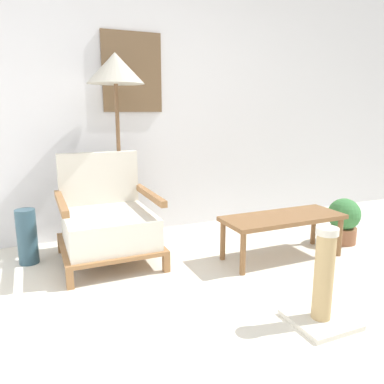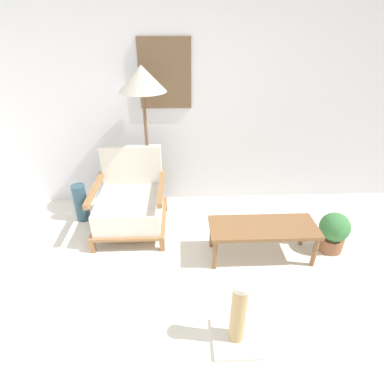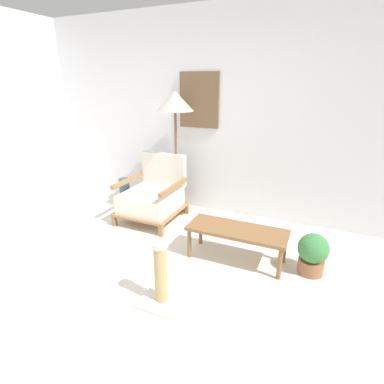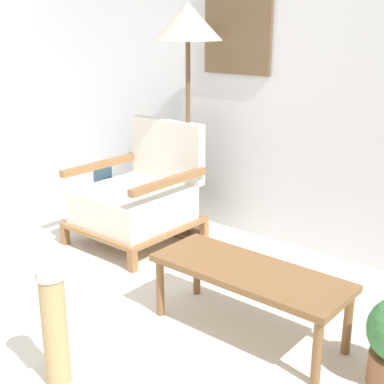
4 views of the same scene
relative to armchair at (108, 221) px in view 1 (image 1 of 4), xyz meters
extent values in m
plane|color=silver|center=(0.58, -1.64, -0.33)|extent=(14.00, 14.00, 0.00)
cube|color=silver|center=(0.58, 0.66, 1.02)|extent=(8.00, 0.06, 2.70)
cube|color=brown|center=(0.41, 0.62, 1.22)|extent=(0.56, 0.02, 0.72)
cube|color=olive|center=(-0.35, -0.41, -0.26)|extent=(0.05, 0.05, 0.14)
cube|color=olive|center=(0.35, -0.41, -0.26)|extent=(0.05, 0.05, 0.14)
cube|color=olive|center=(-0.35, 0.33, -0.26)|extent=(0.05, 0.05, 0.14)
cube|color=olive|center=(0.35, 0.33, -0.26)|extent=(0.05, 0.05, 0.14)
cube|color=olive|center=(0.00, -0.04, -0.18)|extent=(0.75, 0.79, 0.03)
cube|color=silver|center=(0.00, -0.06, -0.04)|extent=(0.67, 0.69, 0.24)
cube|color=silver|center=(0.00, 0.32, 0.30)|extent=(0.67, 0.08, 0.45)
cube|color=olive|center=(-0.35, -0.04, 0.20)|extent=(0.05, 0.73, 0.05)
cube|color=olive|center=(0.35, -0.04, 0.20)|extent=(0.05, 0.73, 0.05)
cylinder|color=brown|center=(0.19, 0.34, -0.31)|extent=(0.29, 0.29, 0.03)
cylinder|color=brown|center=(0.19, 0.34, 0.40)|extent=(0.03, 0.03, 1.40)
cone|color=#B2AD9E|center=(0.19, 0.34, 1.22)|extent=(0.49, 0.49, 0.25)
cube|color=brown|center=(1.33, -0.53, 0.02)|extent=(1.02, 0.40, 0.04)
cylinder|color=brown|center=(0.86, -0.69, -0.16)|extent=(0.04, 0.04, 0.33)
cylinder|color=brown|center=(1.80, -0.69, -0.16)|extent=(0.04, 0.04, 0.33)
cylinder|color=brown|center=(0.86, -0.37, -0.16)|extent=(0.04, 0.04, 0.33)
cylinder|color=brown|center=(1.80, -0.37, -0.16)|extent=(0.04, 0.04, 0.33)
cylinder|color=#2D4C5B|center=(-0.61, 0.19, -0.10)|extent=(0.15, 0.15, 0.44)
cylinder|color=#935B3D|center=(2.07, -0.46, -0.25)|extent=(0.25, 0.25, 0.15)
sphere|color=#3D7F42|center=(2.07, -0.46, -0.05)|extent=(0.29, 0.29, 0.29)
cube|color=beige|center=(0.94, -1.43, -0.31)|extent=(0.34, 0.34, 0.03)
cylinder|color=tan|center=(0.94, -1.43, -0.04)|extent=(0.11, 0.11, 0.50)
cylinder|color=beige|center=(0.94, -1.43, 0.23)|extent=(0.13, 0.13, 0.04)
camera|label=1|loc=(-0.53, -2.93, 0.88)|focal=35.00mm
camera|label=2|loc=(0.56, -2.79, 1.72)|focal=28.00mm
camera|label=3|loc=(2.03, -3.23, 1.45)|focal=28.00mm
camera|label=4|loc=(2.67, -2.59, 1.22)|focal=50.00mm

